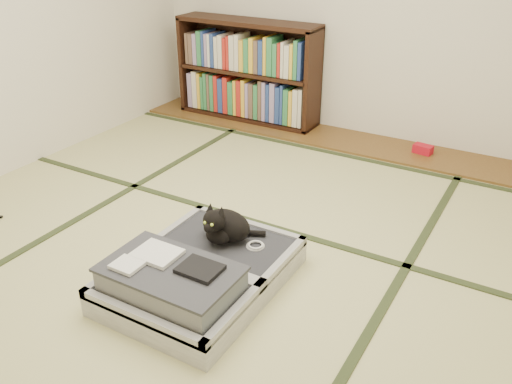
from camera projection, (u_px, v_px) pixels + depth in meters
The scene contains 8 objects.
floor at pixel (219, 251), 3.18m from camera, with size 4.50×4.50×0.00m, color #C5C183.
wood_strip at pixel (346, 140), 4.71m from camera, with size 4.00×0.50×0.02m, color brown.
red_item at pixel (423, 149), 4.42m from camera, with size 0.15×0.09×0.07m, color red.
tatami_borders at pixel (260, 215), 3.56m from camera, with size 4.00×4.50×0.01m.
bookcase at pixel (248, 73), 5.03m from camera, with size 1.37×0.31×0.92m.
suitcase at pixel (197, 275), 2.80m from camera, with size 0.74×0.99×0.29m.
cat at pixel (224, 226), 2.97m from camera, with size 0.33×0.33×0.27m.
cable_coil at pixel (255, 246), 2.95m from camera, with size 0.10×0.10×0.02m.
Camera 1 is at (1.53, -2.20, 1.76)m, focal length 38.00 mm.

